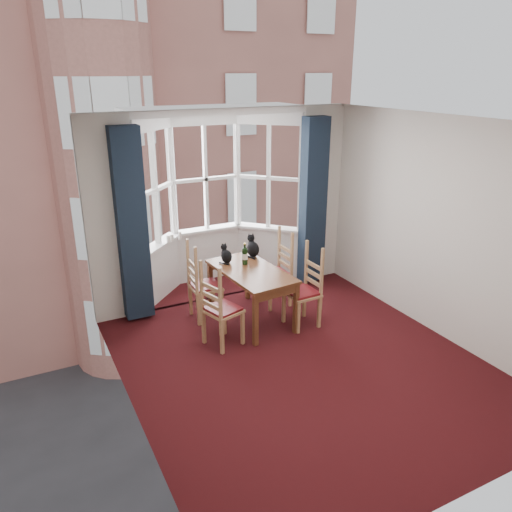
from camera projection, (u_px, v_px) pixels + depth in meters
floor at (303, 365)px, 5.92m from camera, size 4.50×4.50×0.00m
ceiling at (313, 122)px, 4.94m from camera, size 4.50×4.50×0.00m
wall_left at (124, 289)px, 4.58m from camera, size 0.00×4.50×4.50m
wall_right at (442, 230)px, 6.28m from camera, size 0.00×4.50×4.50m
wall_near at (478, 352)px, 3.55m from camera, size 4.00×0.00×4.00m
wall_back_pier_left at (111, 222)px, 6.61m from camera, size 0.70×0.12×2.80m
wall_back_pier_right at (319, 195)px, 8.01m from camera, size 0.70×0.12×2.80m
bay_window at (212, 200)px, 7.73m from camera, size 2.76×0.94×2.80m
curtain_left at (132, 226)px, 6.57m from camera, size 0.38×0.22×2.60m
curtain_right at (313, 202)px, 7.78m from camera, size 0.38×0.22×2.60m
dining_table at (251, 277)px, 6.78m from camera, size 0.83×1.40×0.75m
chair_left_near at (217, 312)px, 6.17m from camera, size 0.50×0.52×0.92m
chair_left_far at (199, 288)px, 6.87m from camera, size 0.42×0.44×0.92m
chair_right_near at (308, 292)px, 6.74m from camera, size 0.41×0.43×0.92m
chair_right_far at (280, 273)px, 7.35m from camera, size 0.41×0.43×0.92m
cat_left at (226, 255)px, 6.97m from camera, size 0.17×0.22×0.28m
cat_right at (253, 248)px, 7.21m from camera, size 0.19×0.26×0.33m
wine_bottle at (245, 255)px, 6.90m from camera, size 0.08×0.08×0.31m
candle_tall at (168, 239)px, 7.44m from camera, size 0.06×0.06×0.11m
candle_short at (172, 238)px, 7.49m from camera, size 0.06×0.06×0.10m
candle_extra at (180, 236)px, 7.56m from camera, size 0.05×0.05×0.12m
street at (56, 211)px, 34.94m from camera, size 80.00×80.00×0.00m
tenement_building at (87, 122)px, 17.06m from camera, size 18.40×7.80×15.20m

